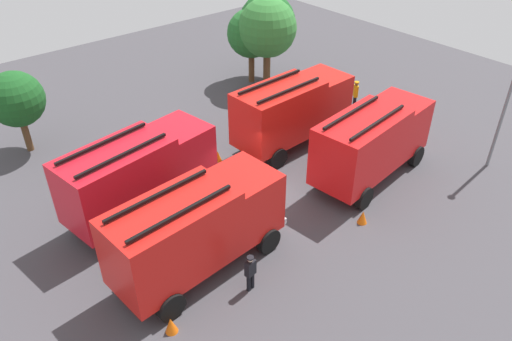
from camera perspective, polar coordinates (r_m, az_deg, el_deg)
name	(u,v)px	position (r m, az deg, el deg)	size (l,w,h in m)	color
ground_plane	(256,195)	(23.72, 0.00, -2.80)	(50.25, 50.25, 0.00)	#423F44
fire_truck_0	(197,227)	(18.72, -6.88, -6.45)	(7.36, 3.19, 3.88)	red
fire_truck_1	(372,140)	(24.42, 13.31, 3.42)	(7.44, 3.45, 3.88)	red
fire_truck_2	(139,172)	(22.09, -13.38, -0.14)	(7.49, 3.64, 3.88)	red
fire_truck_3	(293,109)	(26.73, 4.25, 7.12)	(7.30, 3.01, 3.88)	red
firefighter_0	(355,93)	(31.64, 11.43, 8.72)	(0.45, 0.48, 1.81)	black
firefighter_1	(215,200)	(21.93, -4.76, -3.46)	(0.38, 0.48, 1.65)	black
firefighter_2	(250,271)	(18.65, -0.65, -11.58)	(0.45, 0.30, 1.63)	black
tree_0	(16,99)	(28.49, -26.01, 7.40)	(2.92, 2.92, 4.52)	brown
tree_1	(251,34)	(34.05, -0.54, 15.55)	(3.26, 3.26, 5.05)	brown
tree_2	(267,28)	(33.19, 1.32, 16.13)	(3.83, 3.83, 5.94)	brown
tree_3	(267,23)	(34.39, 1.30, 16.71)	(3.79, 3.79, 5.88)	brown
traffic_cone_0	(218,156)	(26.11, -4.44, 1.70)	(0.41, 0.41, 0.59)	#F2600C
traffic_cone_1	(171,325)	(18.03, -9.80, -17.19)	(0.45, 0.45, 0.64)	#F2600C
traffic_cone_2	(363,217)	(22.40, 12.22, -5.29)	(0.44, 0.44, 0.63)	#F2600C
lamppost	(509,96)	(26.77, 27.17, 7.66)	(0.36, 0.36, 6.79)	slate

